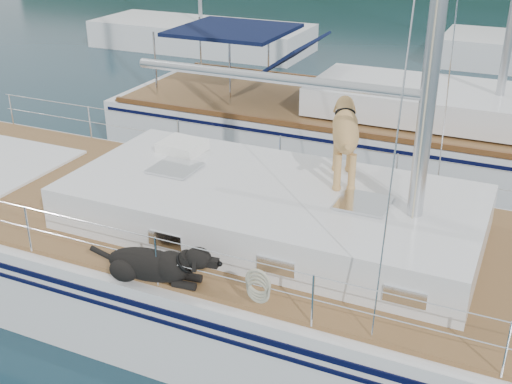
% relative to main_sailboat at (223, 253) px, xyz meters
% --- Properties ---
extents(ground, '(120.00, 120.00, 0.00)m').
position_rel_main_sailboat_xyz_m(ground, '(-0.10, 0.00, -0.68)').
color(ground, black).
rests_on(ground, ground).
extents(main_sailboat, '(12.00, 3.87, 14.01)m').
position_rel_main_sailboat_xyz_m(main_sailboat, '(0.00, 0.00, 0.00)').
color(main_sailboat, white).
rests_on(main_sailboat, ground).
extents(neighbor_sailboat, '(11.00, 3.50, 13.30)m').
position_rel_main_sailboat_xyz_m(neighbor_sailboat, '(0.60, 5.84, -0.05)').
color(neighbor_sailboat, white).
rests_on(neighbor_sailboat, ground).
extents(bg_boat_west, '(8.00, 3.00, 11.65)m').
position_rel_main_sailboat_xyz_m(bg_boat_west, '(-8.10, 14.00, -0.23)').
color(bg_boat_west, white).
rests_on(bg_boat_west, ground).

